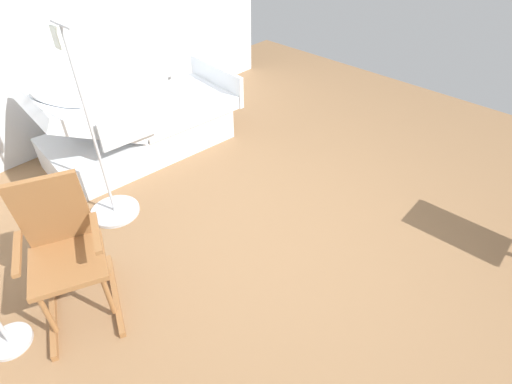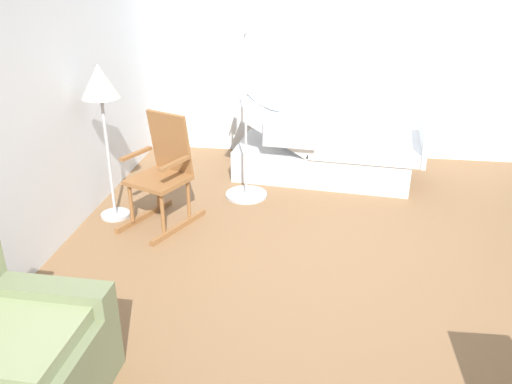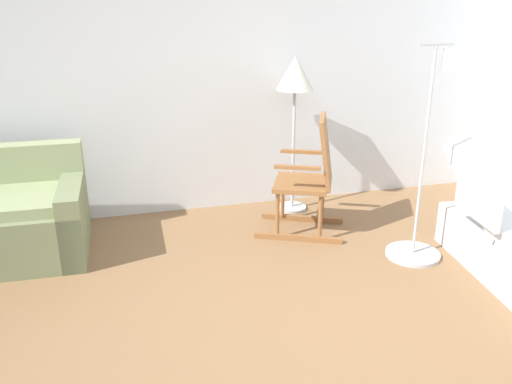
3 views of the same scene
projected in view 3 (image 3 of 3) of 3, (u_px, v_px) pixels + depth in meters
ground_plane at (271, 350)px, 3.34m from camera, size 7.25×7.25×0.00m
back_wall at (199, 69)px, 5.03m from camera, size 6.00×0.10×2.70m
rocking_chair at (310, 178)px, 4.77m from camera, size 0.89×0.74×1.05m
floor_lamp at (295, 84)px, 4.99m from camera, size 0.34×0.34×1.48m
iv_pole at (416, 228)px, 4.41m from camera, size 0.44×0.44×1.69m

